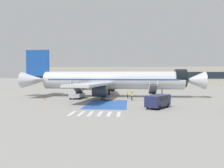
% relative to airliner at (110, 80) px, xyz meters
% --- Properties ---
extents(ground_plane, '(600.00, 600.00, 0.00)m').
position_rel_airliner_xyz_m(ground_plane, '(0.49, -0.87, -3.71)').
color(ground_plane, gray).
extents(apron_leadline_yellow, '(75.24, 2.61, 0.01)m').
position_rel_airliner_xyz_m(apron_leadline_yellow, '(0.63, -0.02, -3.70)').
color(apron_leadline_yellow, gold).
rests_on(apron_leadline_yellow, ground_plane).
extents(apron_stand_patch_blue, '(6.67, 12.02, 0.01)m').
position_rel_airliner_xyz_m(apron_stand_patch_blue, '(0.63, -12.62, -3.70)').
color(apron_stand_patch_blue, '#2856A8').
rests_on(apron_stand_patch_blue, ground_plane).
extents(apron_walkway_bar_0, '(0.44, 3.60, 0.01)m').
position_rel_airliner_xyz_m(apron_walkway_bar_0, '(-2.97, -21.92, -3.70)').
color(apron_walkway_bar_0, silver).
rests_on(apron_walkway_bar_0, ground_plane).
extents(apron_walkway_bar_1, '(0.44, 3.60, 0.01)m').
position_rel_airliner_xyz_m(apron_walkway_bar_1, '(-1.77, -21.92, -3.70)').
color(apron_walkway_bar_1, silver).
rests_on(apron_walkway_bar_1, ground_plane).
extents(apron_walkway_bar_2, '(0.44, 3.60, 0.01)m').
position_rel_airliner_xyz_m(apron_walkway_bar_2, '(-0.57, -21.92, -3.70)').
color(apron_walkway_bar_2, silver).
rests_on(apron_walkway_bar_2, ground_plane).
extents(apron_walkway_bar_3, '(0.44, 3.60, 0.01)m').
position_rel_airliner_xyz_m(apron_walkway_bar_3, '(0.63, -21.92, -3.70)').
color(apron_walkway_bar_3, silver).
rests_on(apron_walkway_bar_3, ground_plane).
extents(apron_walkway_bar_4, '(0.44, 3.60, 0.01)m').
position_rel_airliner_xyz_m(apron_walkway_bar_4, '(1.83, -21.92, -3.70)').
color(apron_walkway_bar_4, silver).
rests_on(apron_walkway_bar_4, ground_plane).
extents(apron_walkway_bar_5, '(0.44, 3.60, 0.01)m').
position_rel_airliner_xyz_m(apron_walkway_bar_5, '(3.03, -21.92, -3.70)').
color(apron_walkway_bar_5, silver).
rests_on(apron_walkway_bar_5, ground_plane).
extents(airliner, '(41.69, 32.85, 10.77)m').
position_rel_airliner_xyz_m(airliner, '(0.00, 0.00, 0.00)').
color(airliner, silver).
rests_on(airliner, ground_plane).
extents(boarding_stairs_forward, '(2.35, 5.29, 3.83)m').
position_rel_airliner_xyz_m(boarding_stairs_forward, '(9.08, -4.82, -2.74)').
color(boarding_stairs_forward, '#ADB2BA').
rests_on(boarding_stairs_forward, ground_plane).
extents(boarding_stairs_aft, '(2.35, 5.29, 3.95)m').
position_rel_airliner_xyz_m(boarding_stairs_aft, '(-6.55, -4.32, -2.72)').
color(boarding_stairs_aft, '#ADB2BA').
rests_on(boarding_stairs_aft, ground_plane).
extents(fuel_tanker, '(10.94, 4.00, 3.47)m').
position_rel_airliner_xyz_m(fuel_tanker, '(-7.58, 23.62, -1.95)').
color(fuel_tanker, '#38383D').
rests_on(fuel_tanker, ground_plane).
extents(service_van_0, '(4.29, 5.18, 1.93)m').
position_rel_airliner_xyz_m(service_van_0, '(8.59, -16.51, -2.53)').
color(service_van_0, '#1E234C').
rests_on(service_van_0, ground_plane).
extents(baggage_cart, '(2.63, 3.00, 0.87)m').
position_rel_airliner_xyz_m(baggage_cart, '(-0.18, -6.38, -3.45)').
color(baggage_cart, gray).
rests_on(baggage_cart, ground_plane).
extents(ground_crew_0, '(0.37, 0.48, 1.74)m').
position_rel_airliner_xyz_m(ground_crew_0, '(4.85, -6.84, -2.70)').
color(ground_crew_0, '#191E38').
rests_on(ground_crew_0, ground_plane).
extents(ground_crew_1, '(0.24, 0.43, 1.86)m').
position_rel_airliner_xyz_m(ground_crew_1, '(3.99, -3.62, -2.62)').
color(ground_crew_1, black).
rests_on(ground_crew_1, ground_plane).
extents(traffic_cone_0, '(0.42, 0.42, 0.47)m').
position_rel_airliner_xyz_m(traffic_cone_0, '(-11.97, -8.32, -3.47)').
color(traffic_cone_0, orange).
rests_on(traffic_cone_0, ground_plane).
extents(traffic_cone_1, '(0.53, 0.53, 0.59)m').
position_rel_airliner_xyz_m(traffic_cone_1, '(1.64, -8.33, -3.41)').
color(traffic_cone_1, orange).
rests_on(traffic_cone_1, ground_plane).
extents(terminal_building, '(115.64, 12.10, 8.88)m').
position_rel_airliner_xyz_m(terminal_building, '(11.68, 60.69, 0.74)').
color(terminal_building, '#B2AD9E').
rests_on(terminal_building, ground_plane).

